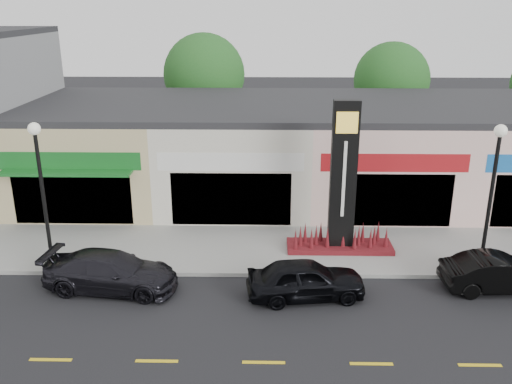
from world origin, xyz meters
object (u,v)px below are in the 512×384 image
Objects in this scene: pylon_sign at (342,199)px; car_black_conv at (500,273)px; lamp_east_near at (493,185)px; car_dark_sedan at (111,272)px; lamp_west_near at (41,182)px; car_black_sedan at (306,279)px.

pylon_sign reaches higher than car_black_conv.
car_dark_sedan is (-13.35, -1.47, -2.80)m from lamp_east_near.
pylon_sign is (11.00, 1.70, -1.20)m from lamp_west_near.
lamp_west_near is at bearing 67.87° from car_dark_sedan.
pylon_sign reaches higher than car_black_sedan.
car_dark_sedan is (2.65, -1.47, -2.80)m from lamp_west_near.
lamp_west_near is at bearing 82.94° from car_black_conv.
lamp_east_near reaches higher than car_black_sedan.
lamp_east_near is at bearing -18.75° from pylon_sign.
lamp_west_near is 4.13m from car_dark_sedan.
pylon_sign is 1.53× the size of car_black_conv.
car_black_sedan is at bearing -11.31° from lamp_west_near.
lamp_east_near is at bearing -81.37° from car_black_sedan.
pylon_sign reaches higher than lamp_west_near.
lamp_west_near is 0.91× the size of pylon_sign.
car_black_conv is at bearing -91.98° from car_black_sedan.
car_dark_sedan is 1.17× the size of car_black_sedan.
pylon_sign is 1.29× the size of car_dark_sedan.
lamp_east_near is 7.41m from car_black_sedan.
lamp_east_near is 13.72m from car_dark_sedan.
lamp_east_near is 0.91× the size of pylon_sign.
car_black_sedan is 1.01× the size of car_black_conv.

